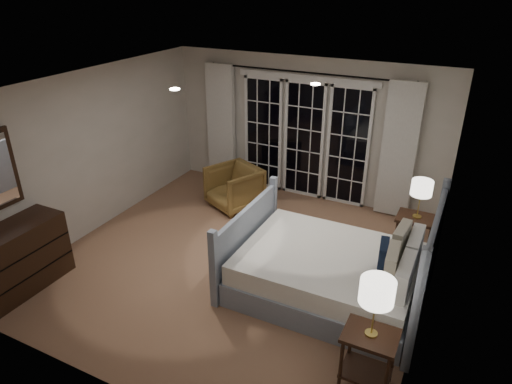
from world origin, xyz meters
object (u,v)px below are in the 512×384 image
at_px(lamp_left, 377,292).
at_px(armchair, 234,187).
at_px(bed, 332,272).
at_px(nightstand_right, 414,231).
at_px(nightstand_left, 368,352).
at_px(lamp_right, 422,188).
at_px(dresser, 17,259).

xyz_separation_m(lamp_left, armchair, (-3.04, 2.83, -0.79)).
relative_size(bed, nightstand_right, 3.46).
height_order(nightstand_left, armchair, armchair).
xyz_separation_m(nightstand_right, armchair, (-3.06, 0.30, -0.08)).
height_order(nightstand_right, lamp_right, lamp_right).
bearing_deg(dresser, nightstand_left, 5.54).
relative_size(lamp_right, armchair, 0.68).
distance_m(nightstand_right, lamp_right, 0.67).
xyz_separation_m(nightstand_right, lamp_left, (-0.02, -2.53, 0.71)).
bearing_deg(armchair, lamp_left, -17.18).
xyz_separation_m(armchair, dresser, (-1.36, -3.26, 0.08)).
relative_size(lamp_left, lamp_right, 1.12).
bearing_deg(lamp_left, dresser, -174.46).
xyz_separation_m(nightstand_right, dresser, (-4.42, -2.96, -0.01)).
relative_size(nightstand_left, armchair, 0.82).
distance_m(lamp_right, armchair, 3.17).
bearing_deg(lamp_left, nightstand_right, 89.55).
height_order(bed, lamp_left, bed).
distance_m(lamp_right, dresser, 5.36).
relative_size(nightstand_right, lamp_right, 1.23).
bearing_deg(lamp_left, armchair, 137.07).
xyz_separation_m(bed, armchair, (-2.29, 1.59, 0.03)).
bearing_deg(bed, lamp_left, -58.66).
relative_size(nightstand_left, lamp_right, 1.20).
bearing_deg(dresser, armchair, 67.38).
xyz_separation_m(nightstand_left, armchair, (-3.04, 2.83, -0.07)).
bearing_deg(armchair, nightstand_right, 20.16).
bearing_deg(bed, nightstand_right, 58.88).
distance_m(nightstand_right, lamp_left, 2.63).
relative_size(bed, armchair, 2.91).
xyz_separation_m(nightstand_right, lamp_right, (-0.00, 0.00, 0.67)).
bearing_deg(lamp_right, dresser, -146.21).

